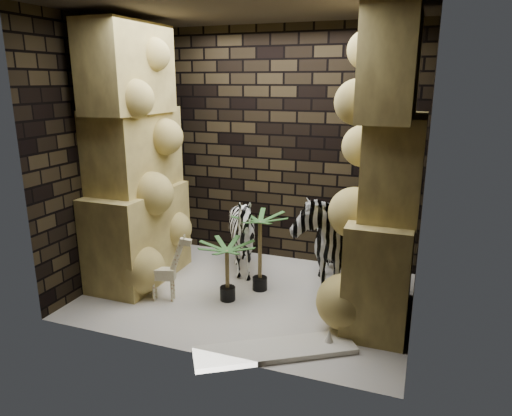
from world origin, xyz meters
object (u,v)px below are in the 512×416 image
at_px(giraffe_toy, 162,267).
at_px(palm_front, 260,252).
at_px(surfboard, 275,350).
at_px(zebra_left, 243,238).
at_px(palm_back, 227,271).
at_px(zebra_right, 320,228).

distance_m(giraffe_toy, palm_front, 1.09).
bearing_deg(surfboard, giraffe_toy, 126.99).
bearing_deg(surfboard, zebra_left, 89.07).
xyz_separation_m(zebra_left, palm_back, (0.09, -0.69, -0.14)).
distance_m(zebra_left, giraffe_toy, 1.09).
relative_size(zebra_left, giraffe_toy, 1.36).
bearing_deg(surfboard, zebra_right, 55.48).
height_order(zebra_right, palm_back, zebra_right).
bearing_deg(zebra_right, giraffe_toy, -165.17).
distance_m(palm_back, surfboard, 1.18).
relative_size(zebra_right, surfboard, 1.02).
relative_size(zebra_right, giraffe_toy, 1.88).
bearing_deg(palm_back, surfboard, -44.85).
height_order(zebra_left, surfboard, zebra_left).
bearing_deg(palm_front, palm_back, -123.75).
bearing_deg(giraffe_toy, zebra_left, 42.94).
relative_size(zebra_left, surfboard, 0.74).
xyz_separation_m(giraffe_toy, surfboard, (1.46, -0.56, -0.36)).
relative_size(palm_front, surfboard, 0.64).
distance_m(zebra_right, zebra_left, 1.00).
bearing_deg(zebra_left, zebra_right, 12.54).
height_order(palm_front, surfboard, palm_front).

